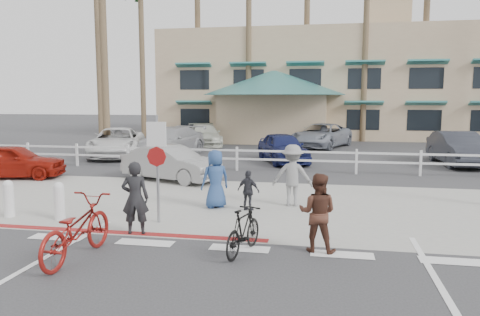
% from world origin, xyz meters
% --- Properties ---
extents(ground, '(140.00, 140.00, 0.00)m').
position_xyz_m(ground, '(0.00, 0.00, 0.00)').
color(ground, '#333335').
extents(bike_path, '(12.00, 16.00, 0.01)m').
position_xyz_m(bike_path, '(0.00, -2.00, 0.00)').
color(bike_path, '#333335').
rests_on(bike_path, ground).
extents(sidewalk_plaza, '(22.00, 7.00, 0.01)m').
position_xyz_m(sidewalk_plaza, '(0.00, 4.50, 0.01)').
color(sidewalk_plaza, gray).
rests_on(sidewalk_plaza, ground).
extents(cross_street, '(40.00, 5.00, 0.01)m').
position_xyz_m(cross_street, '(0.00, 8.50, 0.00)').
color(cross_street, '#333335').
rests_on(cross_street, ground).
extents(parking_lot, '(50.00, 16.00, 0.01)m').
position_xyz_m(parking_lot, '(0.00, 18.00, 0.00)').
color(parking_lot, '#333335').
rests_on(parking_lot, ground).
extents(curb_red, '(7.00, 0.25, 0.02)m').
position_xyz_m(curb_red, '(-3.00, 1.20, 0.01)').
color(curb_red, maroon).
rests_on(curb_red, ground).
extents(rail_fence, '(29.40, 0.16, 1.00)m').
position_xyz_m(rail_fence, '(0.50, 10.50, 0.50)').
color(rail_fence, silver).
rests_on(rail_fence, ground).
extents(building, '(28.00, 16.00, 11.30)m').
position_xyz_m(building, '(2.00, 31.00, 5.65)').
color(building, '#C9AE89').
rests_on(building, ground).
extents(sign_post, '(0.50, 0.10, 2.90)m').
position_xyz_m(sign_post, '(-2.30, 2.20, 1.45)').
color(sign_post, gray).
rests_on(sign_post, ground).
extents(bollard_0, '(0.26, 0.26, 0.95)m').
position_xyz_m(bollard_0, '(-4.80, 2.00, 0.47)').
color(bollard_0, silver).
rests_on(bollard_0, ground).
extents(bollard_1, '(0.26, 0.26, 0.95)m').
position_xyz_m(bollard_1, '(-6.20, 2.00, 0.47)').
color(bollard_1, silver).
rests_on(bollard_1, ground).
extents(palm_0, '(4.00, 4.00, 15.00)m').
position_xyz_m(palm_0, '(-16.00, 26.00, 7.50)').
color(palm_0, '#143519').
rests_on(palm_0, ground).
extents(palm_1, '(4.00, 4.00, 13.00)m').
position_xyz_m(palm_1, '(-12.00, 25.00, 6.50)').
color(palm_1, '#143519').
rests_on(palm_1, ground).
extents(palm_2, '(4.00, 4.00, 16.00)m').
position_xyz_m(palm_2, '(-8.00, 26.00, 8.00)').
color(palm_2, '#143519').
rests_on(palm_2, ground).
extents(palm_3, '(4.00, 4.00, 14.00)m').
position_xyz_m(palm_3, '(-4.00, 25.00, 7.00)').
color(palm_3, '#143519').
rests_on(palm_3, ground).
extents(palm_4, '(4.00, 4.00, 15.00)m').
position_xyz_m(palm_4, '(0.00, 26.00, 7.50)').
color(palm_4, '#143519').
rests_on(palm_4, ground).
extents(palm_5, '(4.00, 4.00, 13.00)m').
position_xyz_m(palm_5, '(4.00, 25.00, 6.50)').
color(palm_5, '#143519').
rests_on(palm_5, ground).
extents(palm_6, '(4.00, 4.00, 17.00)m').
position_xyz_m(palm_6, '(8.00, 26.00, 8.50)').
color(palm_6, '#143519').
rests_on(palm_6, ground).
extents(palm_10, '(4.00, 4.00, 12.00)m').
position_xyz_m(palm_10, '(-10.00, 15.00, 6.00)').
color(palm_10, '#143519').
rests_on(palm_10, ground).
extents(bike_red, '(0.87, 2.25, 1.17)m').
position_xyz_m(bike_red, '(-2.87, -0.55, 0.58)').
color(bike_red, maroon).
rests_on(bike_red, ground).
extents(rider_red, '(0.67, 0.52, 1.63)m').
position_xyz_m(rider_red, '(-2.45, 1.19, 0.82)').
color(rider_red, black).
rests_on(rider_red, ground).
extents(bike_black, '(0.78, 1.59, 0.92)m').
position_xyz_m(bike_black, '(0.12, 0.34, 0.46)').
color(bike_black, black).
rests_on(bike_black, ground).
extents(rider_black, '(0.83, 0.69, 1.55)m').
position_xyz_m(rider_black, '(1.52, 0.76, 0.78)').
color(rider_black, '#4A281D').
rests_on(rider_black, ground).
extents(pedestrian_a, '(1.13, 0.67, 1.72)m').
position_xyz_m(pedestrian_a, '(0.73, 4.59, 0.86)').
color(pedestrian_a, gray).
rests_on(pedestrian_a, ground).
extents(pedestrian_child, '(0.69, 0.45, 1.09)m').
position_xyz_m(pedestrian_child, '(-0.37, 3.78, 0.55)').
color(pedestrian_child, '#2A2A31').
rests_on(pedestrian_child, ground).
extents(pedestrian_b, '(0.94, 0.87, 1.61)m').
position_xyz_m(pedestrian_b, '(-1.32, 3.96, 0.80)').
color(pedestrian_b, navy).
rests_on(pedestrian_b, ground).
extents(car_white_sedan, '(4.09, 2.65, 1.27)m').
position_xyz_m(car_white_sedan, '(-3.90, 7.79, 0.64)').
color(car_white_sedan, gray).
rests_on(car_white_sedan, ground).
extents(car_red_compact, '(4.06, 2.39, 1.29)m').
position_xyz_m(car_red_compact, '(-9.94, 7.18, 0.65)').
color(car_red_compact, maroon).
rests_on(car_red_compact, ground).
extents(lot_car_0, '(3.91, 5.79, 1.47)m').
position_xyz_m(lot_car_0, '(-8.92, 13.90, 0.74)').
color(lot_car_0, silver).
rests_on(lot_car_0, ground).
extents(lot_car_1, '(3.06, 5.48, 1.50)m').
position_xyz_m(lot_car_1, '(-6.38, 14.64, 0.75)').
color(lot_car_1, '#9E9FA3').
rests_on(lot_car_1, ground).
extents(lot_car_2, '(3.10, 4.43, 1.40)m').
position_xyz_m(lot_car_2, '(-0.37, 13.30, 0.70)').
color(lot_car_2, '#161D4F').
rests_on(lot_car_2, ground).
extents(lot_car_3, '(1.91, 4.64, 1.50)m').
position_xyz_m(lot_car_3, '(7.40, 13.99, 0.75)').
color(lot_car_3, '#2C2E37').
rests_on(lot_car_3, ground).
extents(lot_car_4, '(3.44, 5.09, 1.37)m').
position_xyz_m(lot_car_4, '(-5.93, 19.86, 0.68)').
color(lot_car_4, beige).
rests_on(lot_car_4, ground).
extents(lot_car_5, '(4.08, 5.74, 1.45)m').
position_xyz_m(lot_car_5, '(1.26, 20.44, 0.73)').
color(lot_car_5, gray).
rests_on(lot_car_5, ground).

